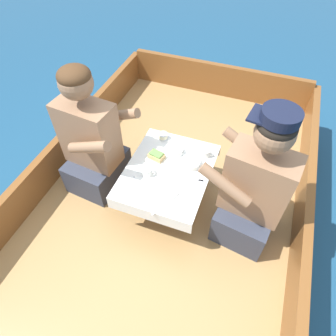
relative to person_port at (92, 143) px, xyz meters
The scene contains 20 objects.
ground_plane 0.94m from the person_port, ahead, with size 60.00×60.00×0.00m, color navy.
boat_deck 0.83m from the person_port, ahead, with size 2.00×3.31×0.31m, color #A87F4C.
gunwale_port 0.47m from the person_port, behind, with size 0.06×3.31×0.30m, color brown.
gunwale_starboard 1.59m from the person_port, ahead, with size 0.06×3.31×0.30m, color brown.
bow_coaming 1.69m from the person_port, 69.32° to the left, with size 1.88×0.06×0.34m, color brown.
cockpit_table 0.60m from the person_port, ahead, with size 0.58×0.74×0.36m.
person_port is the anchor object (origin of this frame).
person_starboard 1.18m from the person_port, ahead, with size 0.57×0.51×1.05m.
plate_sandwich 0.49m from the person_port, ahead, with size 0.17×0.17×0.01m.
plate_bread 0.66m from the person_port, 14.82° to the right, with size 0.18×0.18×0.01m.
sandwich 0.48m from the person_port, ahead, with size 0.12×0.10×0.05m.
bowl_port_near 0.73m from the person_port, ahead, with size 0.14×0.14×0.04m.
bowl_starboard_near 0.62m from the person_port, 17.71° to the left, with size 0.11×0.11×0.04m.
coffee_cup_port 0.84m from the person_port, 16.19° to the left, with size 0.09×0.06×0.06m.
coffee_cup_starboard 0.48m from the person_port, 10.04° to the right, with size 0.10×0.07×0.06m.
tin_can 0.53m from the person_port, 33.64° to the left, with size 0.07×0.07×0.05m.
utensil_spoon_port 0.71m from the person_port, ahead, with size 0.13×0.13×0.01m.
utensil_knife_port 0.73m from the person_port, 24.75° to the right, with size 0.08×0.16×0.00m.
utensil_knife_starboard 0.49m from the person_port, 25.10° to the right, with size 0.10×0.15×0.00m.
utensil_fork_port 0.79m from the person_port, ahead, with size 0.17×0.04×0.00m.
Camera 1 is at (0.48, -1.24, 2.23)m, focal length 32.00 mm.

